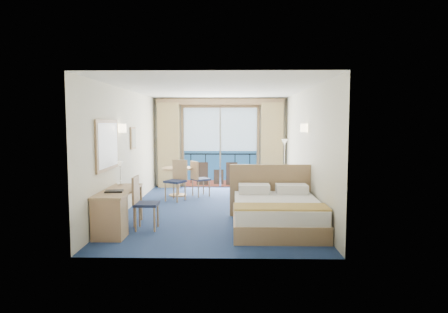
% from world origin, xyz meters
% --- Properties ---
extents(floor, '(6.50, 6.50, 0.00)m').
position_xyz_m(floor, '(0.00, 0.00, 0.00)').
color(floor, navy).
rests_on(floor, ground).
extents(room_walls, '(4.04, 6.54, 2.72)m').
position_xyz_m(room_walls, '(0.00, 0.00, 1.78)').
color(room_walls, beige).
rests_on(room_walls, ground).
extents(balcony_door, '(2.36, 0.03, 2.52)m').
position_xyz_m(balcony_door, '(-0.01, 3.22, 1.14)').
color(balcony_door, navy).
rests_on(balcony_door, room_walls).
extents(curtain_left, '(0.65, 0.22, 2.55)m').
position_xyz_m(curtain_left, '(-1.55, 3.07, 1.28)').
color(curtain_left, tan).
rests_on(curtain_left, room_walls).
extents(curtain_right, '(0.65, 0.22, 2.55)m').
position_xyz_m(curtain_right, '(1.55, 3.07, 1.28)').
color(curtain_right, tan).
rests_on(curtain_right, room_walls).
extents(pelmet, '(3.80, 0.25, 0.18)m').
position_xyz_m(pelmet, '(0.00, 3.10, 2.58)').
color(pelmet, tan).
rests_on(pelmet, room_walls).
extents(mirror, '(0.05, 1.25, 0.95)m').
position_xyz_m(mirror, '(-1.97, -1.50, 1.55)').
color(mirror, tan).
rests_on(mirror, room_walls).
extents(wall_print, '(0.04, 0.42, 0.52)m').
position_xyz_m(wall_print, '(-1.97, 0.45, 1.60)').
color(wall_print, tan).
rests_on(wall_print, room_walls).
extents(sconce_left, '(0.18, 0.18, 0.18)m').
position_xyz_m(sconce_left, '(-1.94, -0.60, 1.85)').
color(sconce_left, beige).
rests_on(sconce_left, room_walls).
extents(sconce_right, '(0.18, 0.18, 0.18)m').
position_xyz_m(sconce_right, '(1.94, -0.15, 1.85)').
color(sconce_right, beige).
rests_on(sconce_right, room_walls).
extents(bed, '(1.74, 2.07, 1.09)m').
position_xyz_m(bed, '(1.18, -1.57, 0.31)').
color(bed, tan).
rests_on(bed, ground).
extents(nightstand, '(0.38, 0.36, 0.49)m').
position_xyz_m(nightstand, '(1.79, -0.14, 0.25)').
color(nightstand, '#987950').
rests_on(nightstand, ground).
extents(phone, '(0.20, 0.17, 0.08)m').
position_xyz_m(phone, '(1.83, -0.16, 0.53)').
color(phone, silver).
rests_on(phone, nightstand).
extents(armchair, '(0.86, 0.87, 0.63)m').
position_xyz_m(armchair, '(1.34, 1.29, 0.31)').
color(armchair, '#4D515D').
rests_on(armchair, ground).
extents(floor_lamp, '(0.20, 0.20, 1.48)m').
position_xyz_m(floor_lamp, '(1.88, 2.65, 1.12)').
color(floor_lamp, silver).
rests_on(floor_lamp, ground).
extents(desk, '(0.54, 1.58, 0.74)m').
position_xyz_m(desk, '(-1.72, -2.16, 0.41)').
color(desk, tan).
rests_on(desk, ground).
extents(desk_chair, '(0.44, 0.43, 0.99)m').
position_xyz_m(desk_chair, '(-1.30, -1.70, 0.56)').
color(desk_chair, '#1B2340').
rests_on(desk_chair, ground).
extents(folder, '(0.34, 0.27, 0.03)m').
position_xyz_m(folder, '(-1.73, -1.95, 0.76)').
color(folder, black).
rests_on(folder, desk).
extents(desk_lamp, '(0.12, 0.12, 0.45)m').
position_xyz_m(desk_lamp, '(-1.83, -1.19, 1.08)').
color(desk_lamp, silver).
rests_on(desk_lamp, desk).
extents(round_table, '(0.85, 0.85, 0.76)m').
position_xyz_m(round_table, '(-1.10, 1.67, 0.58)').
color(round_table, tan).
rests_on(round_table, ground).
extents(table_chair_a, '(0.57, 0.57, 0.95)m').
position_xyz_m(table_chair_a, '(-0.54, 1.59, 0.53)').
color(table_chair_a, '#1B2340').
rests_on(table_chair_a, ground).
extents(table_chair_b, '(0.59, 0.60, 1.02)m').
position_xyz_m(table_chair_b, '(-1.02, 1.07, 0.58)').
color(table_chair_b, '#1B2340').
rests_on(table_chair_b, ground).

